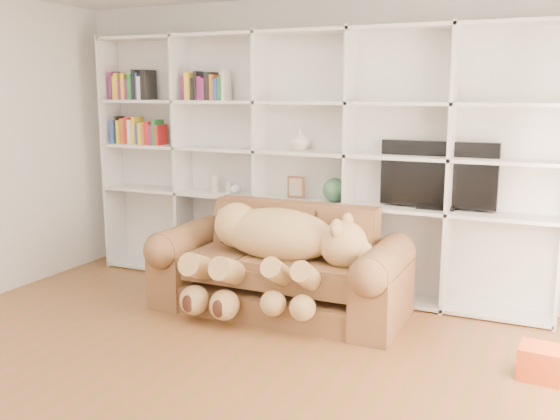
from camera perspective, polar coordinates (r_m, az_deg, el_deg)
The scene contains 14 objects.
floor at distance 4.12m, azimuth -10.84°, elevation -16.15°, with size 5.00×5.00×0.00m, color brown.
wall_back at distance 5.90m, azimuth 2.97°, elevation 5.92°, with size 5.00×0.02×2.70m, color white.
bookshelf at distance 5.87m, azimuth 0.27°, elevation 5.48°, with size 4.43×0.35×2.40m.
sofa at distance 5.34m, azimuth 0.07°, elevation -5.69°, with size 2.12×0.91×0.89m.
teddy_bear at distance 5.10m, azimuth -0.55°, elevation -3.33°, with size 1.47×0.84×0.85m.
throw_pillow at distance 5.60m, azimuth -3.86°, elevation -1.79°, with size 0.36×0.12×0.36m, color #590F22.
gift_box at distance 4.53m, azimuth 22.73°, elevation -12.73°, with size 0.27×0.25×0.21m, color #D24D1C.
tv at distance 5.45m, azimuth 14.27°, elevation 3.06°, with size 0.98×0.18×0.58m.
picture_frame at distance 5.79m, azimuth 1.48°, elevation 2.12°, with size 0.16×0.03×0.20m, color #55331D.
green_vase at distance 5.66m, azimuth 5.02°, elevation 1.84°, with size 0.22×0.22×0.22m, color #326142.
figurine_tall at distance 6.20m, azimuth -6.06°, elevation 2.40°, with size 0.09×0.09×0.17m, color beige.
figurine_short at distance 6.12m, azimuth -4.71°, elevation 2.05°, with size 0.07×0.07×0.12m, color beige.
snow_globe at distance 6.08m, azimuth -4.07°, elevation 1.95°, with size 0.10×0.10×0.10m, color silver.
shelf_vase at distance 5.73m, azimuth 1.75°, elevation 6.45°, with size 0.19×0.19×0.20m, color silver.
Camera 1 is at (2.18, -2.96, 1.86)m, focal length 40.00 mm.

